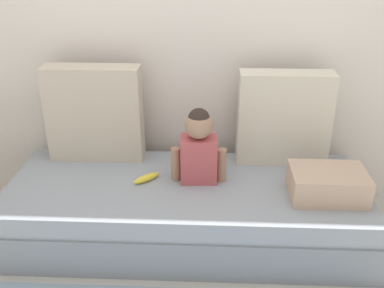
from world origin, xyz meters
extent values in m
plane|color=#B2ADA3|center=(0.00, 0.00, 0.00)|extent=(12.00, 12.00, 0.00)
cube|color=silver|center=(0.00, 0.54, 1.20)|extent=(5.30, 0.10, 2.39)
cube|color=gray|center=(0.00, 0.00, 0.12)|extent=(2.10, 0.82, 0.23)
cube|color=#8C939E|center=(0.00, 0.00, 0.29)|extent=(2.04, 0.80, 0.12)
cube|color=#C1B29E|center=(-0.58, 0.31, 0.65)|extent=(0.58, 0.16, 0.59)
cube|color=beige|center=(0.58, 0.31, 0.64)|extent=(0.56, 0.16, 0.57)
cube|color=#B24C51|center=(0.07, 0.04, 0.49)|extent=(0.21, 0.15, 0.27)
sphere|color=#9E755B|center=(0.07, 0.04, 0.70)|extent=(0.16, 0.16, 0.16)
sphere|color=#2D231E|center=(0.07, 0.04, 0.73)|extent=(0.12, 0.12, 0.12)
cylinder|color=#9E755B|center=(-0.06, 0.04, 0.45)|extent=(0.06, 0.06, 0.20)
cylinder|color=#9E755B|center=(0.20, 0.04, 0.45)|extent=(0.06, 0.06, 0.20)
ellipsoid|color=yellow|center=(-0.23, 0.01, 0.37)|extent=(0.16, 0.15, 0.04)
cube|color=tan|center=(0.77, -0.10, 0.43)|extent=(0.40, 0.28, 0.15)
camera|label=1|loc=(0.13, -2.15, 1.64)|focal=40.73mm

